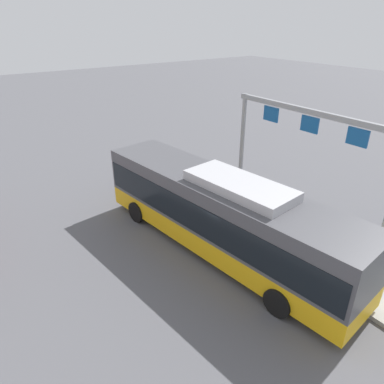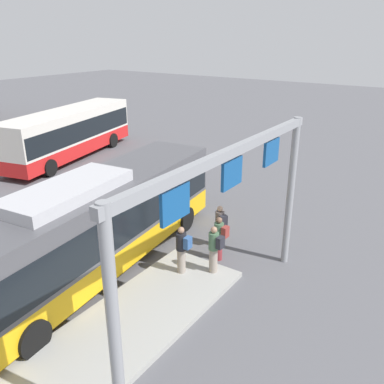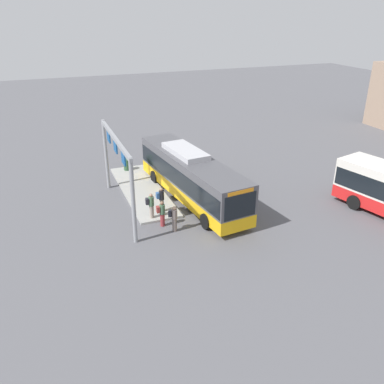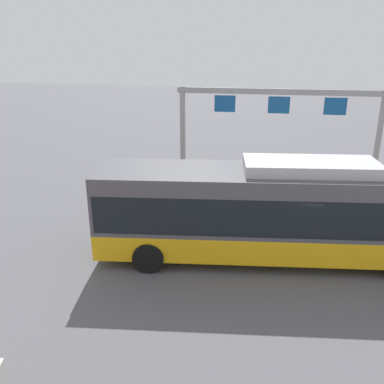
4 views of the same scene
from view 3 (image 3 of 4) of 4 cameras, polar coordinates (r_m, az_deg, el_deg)
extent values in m
plane|color=#56565B|center=(28.72, -0.10, -0.94)|extent=(120.00, 120.00, 0.00)
cube|color=#9E9E99|center=(30.06, -7.02, 0.24)|extent=(10.00, 2.80, 0.16)
cube|color=#EAAD14|center=(28.40, -0.10, 0.48)|extent=(12.19, 3.88, 0.85)
cube|color=#4C4C51|center=(27.86, -0.10, 3.06)|extent=(12.19, 3.88, 1.90)
cube|color=black|center=(27.94, -0.10, 2.68)|extent=(11.96, 3.89, 1.20)
cube|color=black|center=(23.21, 6.83, -2.01)|extent=(0.29, 2.12, 1.50)
cube|color=#B7B7BC|center=(28.22, -0.96, 5.78)|extent=(4.37, 2.23, 0.36)
cube|color=orange|center=(22.90, 6.84, -0.03)|extent=(0.32, 1.75, 0.28)
cylinder|color=black|center=(25.85, 6.60, -2.93)|extent=(1.03, 0.41, 1.00)
cylinder|color=black|center=(24.71, 1.97, -4.15)|extent=(1.03, 0.41, 1.00)
cylinder|color=black|center=(32.12, -1.36, 2.87)|extent=(1.03, 0.41, 1.00)
cylinder|color=black|center=(31.20, -5.30, 2.10)|extent=(1.03, 0.41, 1.00)
cylinder|color=black|center=(29.15, 21.92, -1.35)|extent=(1.04, 0.53, 1.00)
cylinder|color=black|center=(31.07, 24.42, -0.21)|extent=(1.04, 0.53, 1.00)
cylinder|color=slate|center=(24.48, -2.47, -4.64)|extent=(0.38, 0.38, 0.85)
cylinder|color=slate|center=(24.14, -2.50, -3.14)|extent=(0.46, 0.46, 0.60)
sphere|color=tan|center=(23.95, -2.52, -2.27)|extent=(0.22, 0.22, 0.22)
cube|color=#26262D|center=(24.17, -3.11, -3.03)|extent=(0.33, 0.30, 0.40)
cylinder|color=gray|center=(25.78, -5.71, -2.76)|extent=(0.30, 0.30, 0.85)
cylinder|color=#476B4C|center=(25.45, -5.78, -1.31)|extent=(0.36, 0.36, 0.60)
sphere|color=#9E755B|center=(25.28, -5.82, -0.47)|extent=(0.22, 0.22, 0.22)
cube|color=#26262D|center=(25.40, -6.35, -1.32)|extent=(0.29, 0.20, 0.40)
cylinder|color=maroon|center=(25.09, -4.18, -3.92)|extent=(0.29, 0.29, 0.85)
cylinder|color=#476B4C|center=(24.75, -4.23, -2.45)|extent=(0.35, 0.35, 0.60)
sphere|color=brown|center=(24.57, -4.26, -1.59)|extent=(0.22, 0.22, 0.22)
cube|color=maroon|center=(24.68, -4.81, -2.47)|extent=(0.28, 0.19, 0.40)
cylinder|color=gray|center=(26.52, -4.28, -1.88)|extent=(0.29, 0.29, 0.85)
cylinder|color=black|center=(26.21, -4.33, -0.46)|extent=(0.35, 0.35, 0.60)
sphere|color=#9E755B|center=(26.04, -4.36, 0.36)|extent=(0.22, 0.22, 0.22)
cube|color=#335993|center=(26.12, -4.87, -0.49)|extent=(0.28, 0.19, 0.40)
cylinder|color=gray|center=(30.18, -12.02, 5.14)|extent=(0.24, 0.24, 5.20)
cylinder|color=gray|center=(22.59, -8.30, -1.32)|extent=(0.24, 0.24, 5.20)
cube|color=gray|center=(25.52, -10.84, 7.47)|extent=(8.72, 0.20, 0.24)
cube|color=#144C8C|center=(27.84, -11.68, 7.65)|extent=(0.90, 0.08, 0.70)
cube|color=#144C8C|center=(25.69, -10.75, 6.30)|extent=(0.90, 0.08, 0.70)
cube|color=#144C8C|center=(23.55, -9.65, 4.71)|extent=(0.90, 0.08, 0.70)
cylinder|color=#2D5133|center=(33.70, -9.17, 3.82)|extent=(0.52, 0.52, 0.90)
camera|label=1|loc=(37.90, 6.52, 18.89)|focal=33.10mm
camera|label=2|loc=(32.58, -22.05, 14.52)|focal=37.83mm
camera|label=4|loc=(32.91, 22.38, 13.27)|focal=38.61mm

